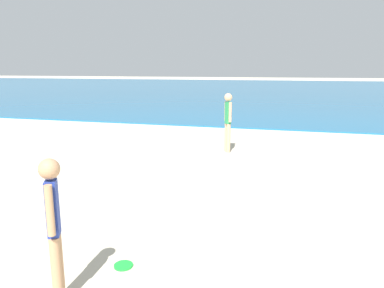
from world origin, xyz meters
name	(u,v)px	position (x,y,z in m)	size (l,w,h in m)	color
water	(282,89)	(0.00, 45.64, 0.03)	(160.00, 60.00, 0.06)	#1E6B9E
person_standing	(54,224)	(-0.84, 3.66, 0.92)	(0.21, 0.34, 1.61)	tan
frisbee	(123,266)	(-0.51, 4.51, 0.01)	(0.24, 0.24, 0.03)	green
person_distant	(228,119)	(-0.38, 11.26, 1.00)	(0.27, 0.35, 1.77)	#DDAD84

